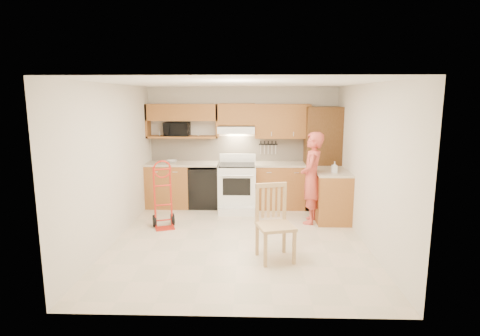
{
  "coord_description": "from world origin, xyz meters",
  "views": [
    {
      "loc": [
        0.2,
        -6.01,
        2.3
      ],
      "look_at": [
        0.0,
        0.5,
        1.1
      ],
      "focal_mm": 29.05,
      "sensor_mm": 36.0,
      "label": 1
    }
  ],
  "objects_px": {
    "microwave": "(177,129)",
    "range": "(237,183)",
    "person": "(312,178)",
    "hand_truck": "(163,198)",
    "dining_chair": "(275,223)"
  },
  "relations": [
    {
      "from": "range",
      "to": "person",
      "type": "distance_m",
      "value": 1.61
    },
    {
      "from": "person",
      "to": "dining_chair",
      "type": "height_order",
      "value": "person"
    },
    {
      "from": "microwave",
      "to": "hand_truck",
      "type": "relative_size",
      "value": 0.47
    },
    {
      "from": "dining_chair",
      "to": "person",
      "type": "bearing_deg",
      "value": 50.98
    },
    {
      "from": "microwave",
      "to": "range",
      "type": "bearing_deg",
      "value": -13.7
    },
    {
      "from": "microwave",
      "to": "hand_truck",
      "type": "distance_m",
      "value": 1.86
    },
    {
      "from": "microwave",
      "to": "range",
      "type": "distance_m",
      "value": 1.71
    },
    {
      "from": "microwave",
      "to": "person",
      "type": "height_order",
      "value": "microwave"
    },
    {
      "from": "range",
      "to": "dining_chair",
      "type": "bearing_deg",
      "value": -75.56
    },
    {
      "from": "microwave",
      "to": "hand_truck",
      "type": "height_order",
      "value": "microwave"
    },
    {
      "from": "microwave",
      "to": "range",
      "type": "height_order",
      "value": "microwave"
    },
    {
      "from": "person",
      "to": "hand_truck",
      "type": "bearing_deg",
      "value": -66.78
    },
    {
      "from": "microwave",
      "to": "dining_chair",
      "type": "relative_size",
      "value": 0.48
    },
    {
      "from": "person",
      "to": "dining_chair",
      "type": "bearing_deg",
      "value": -8.85
    },
    {
      "from": "dining_chair",
      "to": "microwave",
      "type": "bearing_deg",
      "value": 108.91
    }
  ]
}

